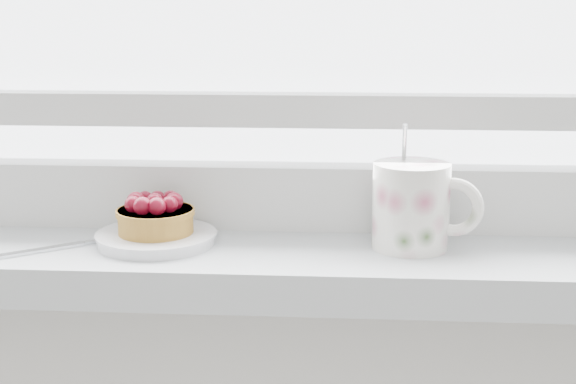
# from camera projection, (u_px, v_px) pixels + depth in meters

# --- Properties ---
(saucer) EXTENTS (0.12, 0.12, 0.01)m
(saucer) POSITION_uv_depth(u_px,v_px,m) (156.00, 238.00, 0.82)
(saucer) COLOR silver
(saucer) RESTS_ON windowsill
(raspberry_tart) EXTENTS (0.08, 0.08, 0.04)m
(raspberry_tart) POSITION_uv_depth(u_px,v_px,m) (155.00, 215.00, 0.82)
(raspberry_tart) COLOR #92621F
(raspberry_tart) RESTS_ON saucer
(floral_mug) EXTENTS (0.12, 0.09, 0.12)m
(floral_mug) POSITION_uv_depth(u_px,v_px,m) (414.00, 204.00, 0.80)
(floral_mug) COLOR white
(floral_mug) RESTS_ON windowsill
(fork) EXTENTS (0.15, 0.12, 0.00)m
(fork) POSITION_uv_depth(u_px,v_px,m) (69.00, 245.00, 0.81)
(fork) COLOR silver
(fork) RESTS_ON windowsill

